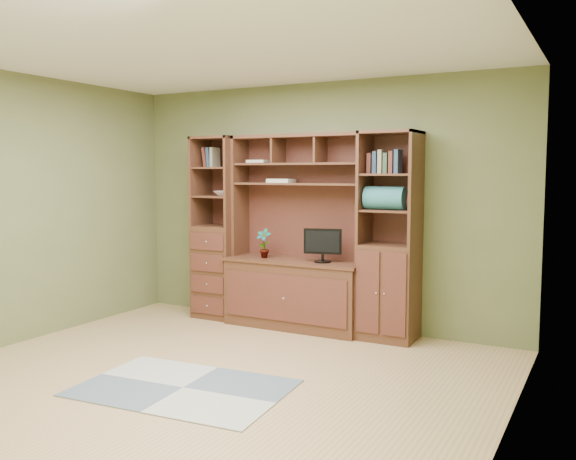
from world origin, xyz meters
The scene contains 11 objects.
room centered at (0.00, 0.00, 1.30)m, with size 4.60×4.10×2.64m.
center_hutch centered at (-0.15, 1.73, 1.02)m, with size 1.54×0.53×2.05m, color #4E2B1B.
left_tower centered at (-1.15, 1.77, 1.02)m, with size 0.50×0.45×2.05m, color #4E2B1B.
right_tower centered at (0.88, 1.77, 1.02)m, with size 0.55×0.45×2.05m, color #4E2B1B.
rug centered at (-0.05, -0.32, 0.01)m, with size 1.57×1.05×0.01m, color gray.
monitor centered at (0.19, 1.70, 0.97)m, with size 0.39×0.17×0.48m, color black.
orchid centered at (-0.51, 1.70, 0.89)m, with size 0.17×0.11×0.32m, color #B2453C.
magazines centered at (-0.36, 1.82, 1.56)m, with size 0.27×0.19×0.04m, color beige.
bowl centered at (-1.06, 1.77, 1.42)m, with size 0.22×0.22×0.05m, color silver.
blanket_teal centered at (0.84, 1.73, 1.40)m, with size 0.39×0.23×0.23m, color #2D7277.
blanket_red centered at (0.94, 1.85, 1.38)m, with size 0.31×0.17×0.17m, color brown.
Camera 1 is at (2.80, -3.93, 1.65)m, focal length 38.00 mm.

